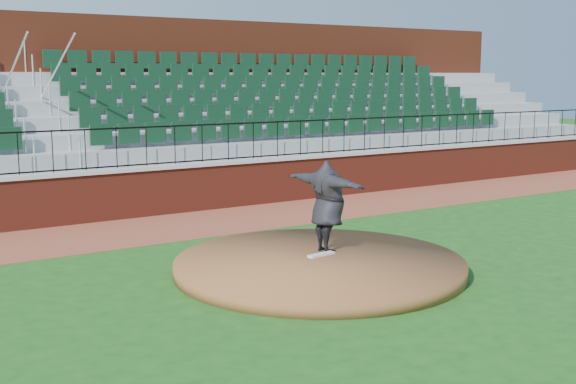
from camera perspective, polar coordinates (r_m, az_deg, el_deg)
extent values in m
plane|color=#194B15|center=(13.66, 3.41, -6.24)|extent=(90.00, 90.00, 0.00)
cube|color=brown|center=(18.18, -6.64, -2.38)|extent=(34.00, 3.20, 0.01)
cube|color=maroon|center=(19.51, -8.74, 0.13)|extent=(34.00, 0.35, 1.20)
cube|color=#B7B7B7|center=(19.42, -8.79, 2.02)|extent=(34.00, 0.45, 0.10)
cube|color=maroon|center=(24.45, -14.17, 6.83)|extent=(34.00, 0.50, 5.50)
cylinder|color=brown|center=(13.59, 2.46, -5.76)|extent=(5.38, 5.38, 0.25)
cube|color=silver|center=(13.81, 2.62, -4.90)|extent=(0.60, 0.22, 0.04)
imported|color=black|center=(13.98, 3.09, -1.12)|extent=(0.75, 2.21, 1.76)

